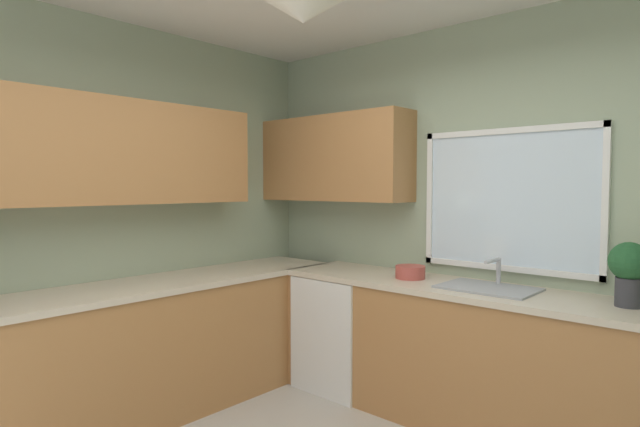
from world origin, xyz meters
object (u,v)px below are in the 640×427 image
at_px(dishwasher, 345,331).
at_px(sink_assembly, 488,287).
at_px(potted_plant, 629,269).
at_px(bowl, 410,272).

distance_m(dishwasher, sink_assembly, 1.25).
height_order(sink_assembly, potted_plant, potted_plant).
xyz_separation_m(potted_plant, bowl, (-1.35, -0.05, -0.16)).
bearing_deg(bowl, potted_plant, 2.13).
bearing_deg(dishwasher, potted_plant, 2.38).
xyz_separation_m(dishwasher, potted_plant, (1.92, 0.08, 0.69)).
xyz_separation_m(dishwasher, bowl, (0.58, 0.03, 0.53)).
distance_m(sink_assembly, bowl, 0.58).
bearing_deg(dishwasher, bowl, 2.98).
height_order(dishwasher, potted_plant, potted_plant).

